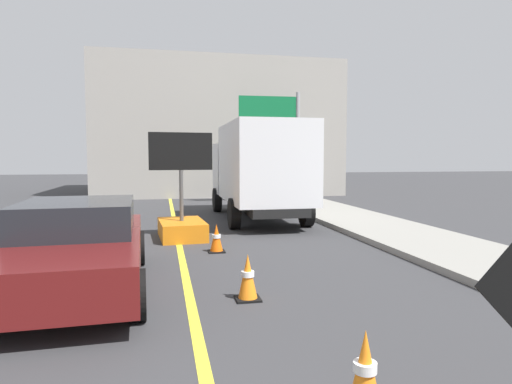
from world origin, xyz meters
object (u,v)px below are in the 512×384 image
Objects in this scene: box_truck at (258,168)px; pickup_car at (77,246)px; traffic_cone_mid_lane at (248,277)px; arrow_board_trailer at (182,220)px; traffic_cone_far_lane at (216,238)px; traffic_cone_near_sign at (365,374)px; highway_guide_sign at (281,127)px.

box_truck is 1.42× the size of pickup_car.
pickup_car is 2.73m from traffic_cone_mid_lane.
arrow_board_trailer is 4.39× the size of traffic_cone_far_lane.
box_truck is 11.53m from traffic_cone_near_sign.
box_truck is at bearing 76.85° from traffic_cone_mid_lane.
pickup_car reaches higher than traffic_cone_mid_lane.
arrow_board_trailer is at bearing 97.81° from traffic_cone_mid_lane.
pickup_car reaches higher than traffic_cone_near_sign.
traffic_cone_near_sign is (1.09, -8.32, -0.13)m from arrow_board_trailer.
traffic_cone_near_sign is at bearing -102.76° from highway_guide_sign.
traffic_cone_near_sign is at bearing -97.87° from box_truck.
traffic_cone_mid_lane is (-0.36, 3.07, -0.02)m from traffic_cone_near_sign.
traffic_cone_near_sign is (2.87, -4.09, -0.35)m from pickup_car.
arrow_board_trailer reaches higher than traffic_cone_far_lane.
box_truck is at bearing 48.69° from arrow_board_trailer.
traffic_cone_mid_lane is (2.51, -1.02, -0.37)m from pickup_car.
pickup_car is at bearing -112.86° from arrow_board_trailer.
box_truck is 8.56m from pickup_car.
traffic_cone_near_sign is at bearing -83.23° from traffic_cone_mid_lane.
traffic_cone_near_sign is (-3.71, -16.40, -3.08)m from highway_guide_sign.
arrow_board_trailer reaches higher than traffic_cone_mid_lane.
pickup_car is 7.05× the size of traffic_cone_mid_lane.
pickup_car is 3.42m from traffic_cone_far_lane.
highway_guide_sign is 11.23m from traffic_cone_far_lane.
traffic_cone_far_lane is at bearing -112.52° from highway_guide_sign.
pickup_car is at bearing -121.46° from box_truck.
arrow_board_trailer is 4.21m from box_truck.
arrow_board_trailer is 9.84m from highway_guide_sign.
highway_guide_sign reaches higher than pickup_car.
pickup_car is at bearing -136.23° from traffic_cone_far_lane.
traffic_cone_mid_lane is at bearing -82.19° from arrow_board_trailer.
arrow_board_trailer reaches higher than pickup_car.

